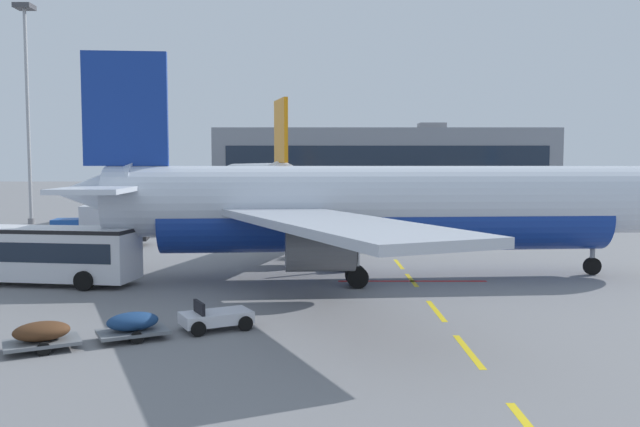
{
  "coord_description": "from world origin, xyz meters",
  "views": [
    {
      "loc": [
        13.01,
        -12.29,
        6.22
      ],
      "look_at": [
        13.0,
        22.1,
        3.65
      ],
      "focal_mm": 36.14,
      "sensor_mm": 36.0,
      "label": 1
    }
  ],
  "objects_px": {
    "airliner_foreground": "(376,207)",
    "catering_truck": "(105,225)",
    "airliner_far_center": "(256,183)",
    "baggage_train": "(90,330)",
    "apron_light_mast_near": "(27,87)",
    "apron_shuttle_bus": "(24,251)"
  },
  "relations": [
    {
      "from": "airliner_foreground",
      "to": "airliner_far_center",
      "type": "relative_size",
      "value": 0.97
    },
    {
      "from": "catering_truck",
      "to": "apron_light_mast_near",
      "type": "xyz_separation_m",
      "value": [
        -14.15,
        18.91,
        12.8
      ]
    },
    {
      "from": "airliner_far_center",
      "to": "apron_light_mast_near",
      "type": "xyz_separation_m",
      "value": [
        -23.04,
        -9.15,
        10.31
      ]
    },
    {
      "from": "apron_shuttle_bus",
      "to": "catering_truck",
      "type": "height_order",
      "value": "catering_truck"
    },
    {
      "from": "apron_light_mast_near",
      "to": "airliner_foreground",
      "type": "bearing_deg",
      "value": -44.28
    },
    {
      "from": "airliner_foreground",
      "to": "catering_truck",
      "type": "relative_size",
      "value": 4.79
    },
    {
      "from": "catering_truck",
      "to": "apron_light_mast_near",
      "type": "relative_size",
      "value": 0.32
    },
    {
      "from": "airliner_foreground",
      "to": "baggage_train",
      "type": "bearing_deg",
      "value": -129.7
    },
    {
      "from": "apron_light_mast_near",
      "to": "apron_shuttle_bus",
      "type": "bearing_deg",
      "value": -66.34
    },
    {
      "from": "airliner_far_center",
      "to": "apron_light_mast_near",
      "type": "distance_m",
      "value": 26.85
    },
    {
      "from": "airliner_far_center",
      "to": "apron_light_mast_near",
      "type": "relative_size",
      "value": 1.56
    },
    {
      "from": "airliner_far_center",
      "to": "catering_truck",
      "type": "height_order",
      "value": "airliner_far_center"
    },
    {
      "from": "airliner_foreground",
      "to": "catering_truck",
      "type": "distance_m",
      "value": 24.43
    },
    {
      "from": "airliner_far_center",
      "to": "baggage_train",
      "type": "relative_size",
      "value": 3.27
    },
    {
      "from": "airliner_foreground",
      "to": "apron_light_mast_near",
      "type": "height_order",
      "value": "apron_light_mast_near"
    },
    {
      "from": "catering_truck",
      "to": "baggage_train",
      "type": "height_order",
      "value": "catering_truck"
    },
    {
      "from": "baggage_train",
      "to": "catering_truck",
      "type": "bearing_deg",
      "value": 107.49
    },
    {
      "from": "apron_shuttle_bus",
      "to": "catering_truck",
      "type": "distance_m",
      "value": 15.94
    },
    {
      "from": "catering_truck",
      "to": "apron_light_mast_near",
      "type": "bearing_deg",
      "value": 126.81
    },
    {
      "from": "airliner_foreground",
      "to": "apron_light_mast_near",
      "type": "bearing_deg",
      "value": 135.72
    },
    {
      "from": "airliner_foreground",
      "to": "baggage_train",
      "type": "xyz_separation_m",
      "value": [
        -11.1,
        -13.36,
        -3.42
      ]
    },
    {
      "from": "airliner_foreground",
      "to": "apron_shuttle_bus",
      "type": "relative_size",
      "value": 2.83
    }
  ]
}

